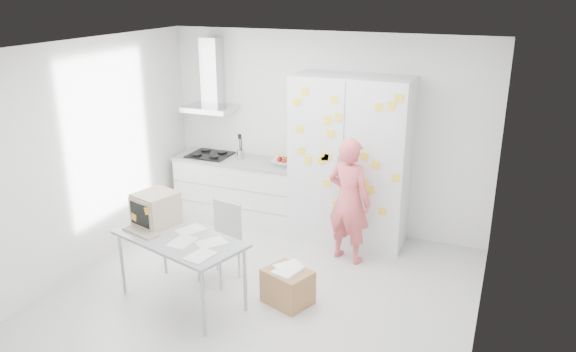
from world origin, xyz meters
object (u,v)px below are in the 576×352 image
at_px(chair, 222,237).
at_px(desk, 164,221).
at_px(cardboard_box, 288,286).
at_px(person, 349,201).

bearing_deg(chair, desk, -116.70).
distance_m(desk, chair, 0.74).
bearing_deg(cardboard_box, desk, -167.68).
bearing_deg(person, cardboard_box, 90.97).
bearing_deg(cardboard_box, person, 76.07).
xyz_separation_m(desk, cardboard_box, (1.32, 0.29, -0.66)).
xyz_separation_m(person, cardboard_box, (-0.30, -1.22, -0.59)).
relative_size(chair, cardboard_box, 1.56).
height_order(person, chair, person).
height_order(desk, chair, desk).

